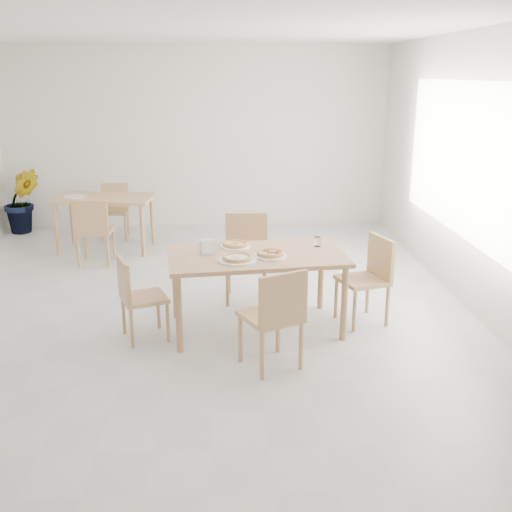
{
  "coord_description": "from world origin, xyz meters",
  "views": [
    {
      "loc": [
        0.51,
        -6.02,
        2.37
      ],
      "look_at": [
        0.76,
        -0.67,
        0.73
      ],
      "focal_mm": 42.0,
      "sensor_mm": 36.0,
      "label": 1
    }
  ],
  "objects_px": {
    "pizza_pepperoni": "(270,253)",
    "napkin_holder": "(208,247)",
    "chair_east": "(370,273)",
    "tumbler_b": "(204,248)",
    "chair_north": "(246,250)",
    "plate_margherita": "(235,246)",
    "plate_pepperoni": "(270,256)",
    "potted_plant": "(22,201)",
    "chair_south": "(276,313)",
    "plate_mushroom": "(237,260)",
    "pizza_margherita": "(235,244)",
    "second_table": "(105,204)",
    "tumbler_a": "(317,242)",
    "chair_back_s": "(93,227)",
    "chair_back_n": "(115,207)",
    "main_table": "(256,261)",
    "chair_west": "(136,293)",
    "pizza_mushroom": "(237,258)",
    "plate_empty": "(74,196)"
  },
  "relations": [
    {
      "from": "chair_west",
      "to": "chair_back_n",
      "type": "relative_size",
      "value": 0.98
    },
    {
      "from": "chair_back_s",
      "to": "tumbler_a",
      "type": "bearing_deg",
      "value": 145.42
    },
    {
      "from": "chair_north",
      "to": "plate_pepperoni",
      "type": "height_order",
      "value": "chair_north"
    },
    {
      "from": "main_table",
      "to": "plate_mushroom",
      "type": "bearing_deg",
      "value": -136.5
    },
    {
      "from": "main_table",
      "to": "plate_empty",
      "type": "bearing_deg",
      "value": 123.23
    },
    {
      "from": "tumbler_b",
      "to": "chair_south",
      "type": "bearing_deg",
      "value": -55.96
    },
    {
      "from": "chair_north",
      "to": "pizza_pepperoni",
      "type": "distance_m",
      "value": 1.0
    },
    {
      "from": "main_table",
      "to": "pizza_pepperoni",
      "type": "bearing_deg",
      "value": -42.21
    },
    {
      "from": "pizza_mushroom",
      "to": "tumbler_a",
      "type": "bearing_deg",
      "value": 29.73
    },
    {
      "from": "chair_south",
      "to": "chair_back_s",
      "type": "height_order",
      "value": "chair_south"
    },
    {
      "from": "plate_mushroom",
      "to": "second_table",
      "type": "bearing_deg",
      "value": 120.45
    },
    {
      "from": "pizza_pepperoni",
      "to": "napkin_holder",
      "type": "bearing_deg",
      "value": 170.33
    },
    {
      "from": "tumbler_b",
      "to": "second_table",
      "type": "height_order",
      "value": "tumbler_b"
    },
    {
      "from": "tumbler_a",
      "to": "second_table",
      "type": "relative_size",
      "value": 0.07
    },
    {
      "from": "second_table",
      "to": "plate_empty",
      "type": "bearing_deg",
      "value": -173.63
    },
    {
      "from": "chair_north",
      "to": "napkin_holder",
      "type": "xyz_separation_m",
      "value": [
        -0.38,
        -0.85,
        0.28
      ]
    },
    {
      "from": "chair_back_n",
      "to": "potted_plant",
      "type": "height_order",
      "value": "potted_plant"
    },
    {
      "from": "chair_west",
      "to": "pizza_margherita",
      "type": "distance_m",
      "value": 1.06
    },
    {
      "from": "chair_south",
      "to": "pizza_pepperoni",
      "type": "height_order",
      "value": "chair_south"
    },
    {
      "from": "chair_west",
      "to": "plate_mushroom",
      "type": "distance_m",
      "value": 0.97
    },
    {
      "from": "chair_south",
      "to": "plate_mushroom",
      "type": "distance_m",
      "value": 0.75
    },
    {
      "from": "chair_north",
      "to": "tumbler_a",
      "type": "distance_m",
      "value": 0.95
    },
    {
      "from": "plate_margherita",
      "to": "plate_pepperoni",
      "type": "relative_size",
      "value": 0.95
    },
    {
      "from": "chair_north",
      "to": "plate_pepperoni",
      "type": "xyz_separation_m",
      "value": [
        0.19,
        -0.94,
        0.22
      ]
    },
    {
      "from": "tumbler_a",
      "to": "chair_back_n",
      "type": "distance_m",
      "value": 4.14
    },
    {
      "from": "plate_pepperoni",
      "to": "second_table",
      "type": "distance_m",
      "value": 3.56
    },
    {
      "from": "pizza_pepperoni",
      "to": "tumbler_a",
      "type": "distance_m",
      "value": 0.58
    },
    {
      "from": "pizza_pepperoni",
      "to": "potted_plant",
      "type": "bearing_deg",
      "value": 132.12
    },
    {
      "from": "plate_margherita",
      "to": "pizza_margherita",
      "type": "height_order",
      "value": "pizza_margherita"
    },
    {
      "from": "napkin_holder",
      "to": "chair_back_s",
      "type": "relative_size",
      "value": 0.16
    },
    {
      "from": "main_table",
      "to": "chair_south",
      "type": "distance_m",
      "value": 0.88
    },
    {
      "from": "chair_south",
      "to": "pizza_margherita",
      "type": "bearing_deg",
      "value": -100.51
    },
    {
      "from": "chair_back_s",
      "to": "chair_north",
      "type": "bearing_deg",
      "value": 148.36
    },
    {
      "from": "plate_mushroom",
      "to": "pizza_margherita",
      "type": "bearing_deg",
      "value": 91.57
    },
    {
      "from": "pizza_margherita",
      "to": "plate_pepperoni",
      "type": "bearing_deg",
      "value": -45.33
    },
    {
      "from": "second_table",
      "to": "tumbler_a",
      "type": "bearing_deg",
      "value": -39.36
    },
    {
      "from": "chair_back_n",
      "to": "tumbler_a",
      "type": "bearing_deg",
      "value": -53.62
    },
    {
      "from": "main_table",
      "to": "pizza_mushroom",
      "type": "relative_size",
      "value": 5.66
    },
    {
      "from": "chair_south",
      "to": "chair_east",
      "type": "distance_m",
      "value": 1.4
    },
    {
      "from": "chair_back_n",
      "to": "main_table",
      "type": "bearing_deg",
      "value": -62.64
    },
    {
      "from": "chair_back_n",
      "to": "plate_empty",
      "type": "xyz_separation_m",
      "value": [
        -0.42,
        -0.68,
        0.29
      ]
    },
    {
      "from": "chair_west",
      "to": "pizza_mushroom",
      "type": "distance_m",
      "value": 0.98
    },
    {
      "from": "chair_south",
      "to": "pizza_pepperoni",
      "type": "distance_m",
      "value": 0.81
    },
    {
      "from": "pizza_pepperoni",
      "to": "pizza_margherita",
      "type": "bearing_deg",
      "value": 134.67
    },
    {
      "from": "pizza_mushroom",
      "to": "chair_back_s",
      "type": "distance_m",
      "value": 2.9
    },
    {
      "from": "chair_east",
      "to": "tumbler_b",
      "type": "distance_m",
      "value": 1.64
    },
    {
      "from": "plate_mushroom",
      "to": "chair_back_n",
      "type": "bearing_deg",
      "value": 115.58
    },
    {
      "from": "tumbler_b",
      "to": "plate_empty",
      "type": "xyz_separation_m",
      "value": [
        -1.87,
        2.75,
        -0.04
      ]
    },
    {
      "from": "tumbler_a",
      "to": "chair_back_s",
      "type": "xyz_separation_m",
      "value": [
        -2.57,
        1.83,
        -0.29
      ]
    },
    {
      "from": "pizza_pepperoni",
      "to": "tumbler_a",
      "type": "xyz_separation_m",
      "value": [
        0.48,
        0.32,
        0.01
      ]
    }
  ]
}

